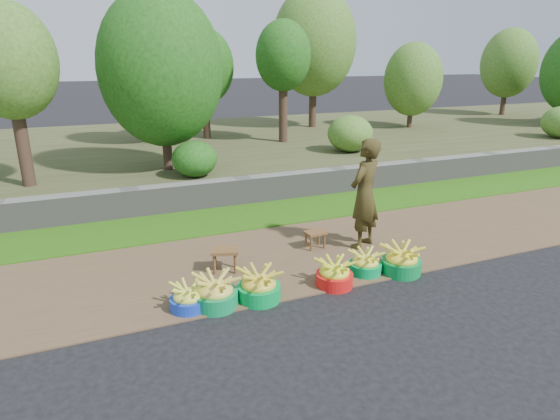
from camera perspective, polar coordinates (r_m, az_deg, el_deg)
name	(u,v)px	position (r m, az deg, el deg)	size (l,w,h in m)	color
ground_plane	(340,290)	(6.25, 7.36, -9.68)	(120.00, 120.00, 0.00)	black
dirt_shoulder	(300,254)	(7.24, 2.50, -5.38)	(80.00, 2.50, 0.02)	brown
grass_verge	(257,215)	(8.97, -2.85, -0.58)	(80.00, 1.50, 0.04)	#2C6310
retaining_wall	(243,191)	(9.66, -4.57, 2.35)	(80.00, 0.35, 0.55)	slate
earth_bank	(192,150)	(14.29, -10.69, 7.20)	(80.00, 10.00, 0.50)	#444827
vegetation	(353,64)	(14.26, 8.87, 17.16)	(33.45, 8.00, 4.65)	#39281D
basin_a	(188,298)	(5.80, -11.12, -10.52)	(0.45, 0.45, 0.34)	#173AC0
basin_b	(215,293)	(5.81, -7.90, -9.94)	(0.55, 0.55, 0.41)	#0B8848
basin_c	(259,286)	(5.91, -2.59, -9.27)	(0.54, 0.54, 0.41)	#009A3F
basin_d	(334,274)	(6.28, 6.64, -7.80)	(0.50, 0.50, 0.37)	red
basin_e	(365,264)	(6.68, 10.37, -6.45)	(0.46, 0.46, 0.34)	#00964A
basin_f	(401,261)	(6.80, 14.58, -5.99)	(0.56, 0.56, 0.42)	#088138
stool_left	(225,254)	(6.61, -6.76, -5.29)	(0.44, 0.39, 0.33)	brown
stool_right	(315,235)	(7.38, 4.31, -3.04)	(0.33, 0.26, 0.27)	brown
vendor_woman	(365,194)	(7.34, 10.28, 1.93)	(0.63, 0.41, 1.73)	black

